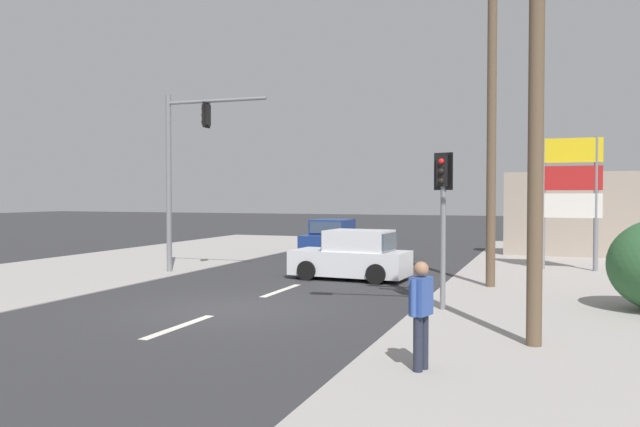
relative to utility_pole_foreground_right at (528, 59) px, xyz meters
name	(u,v)px	position (x,y,z in m)	size (l,w,h in m)	color
ground_plane	(228,309)	(-6.48, 1.33, -4.92)	(140.00, 140.00, 0.00)	#303033
lane_dash_near	(179,327)	(-6.48, -0.67, -4.91)	(0.20, 2.40, 0.01)	silver
lane_dash_mid	(281,290)	(-6.48, 4.33, -4.91)	(0.20, 2.40, 0.01)	silver
lane_dash_far	(339,270)	(-6.48, 9.33, -4.91)	(0.20, 2.40, 0.01)	silver
kerb_left_verge	(61,273)	(-14.98, 5.33, -4.90)	(8.00, 40.00, 0.02)	#A39E99
utility_pole_foreground_right	(528,59)	(0.00, 0.00, 0.00)	(3.77, 0.64, 9.12)	brown
utility_pole_midground_right	(492,87)	(-1.17, 6.92, 0.72)	(1.80, 0.26, 10.79)	brown
traffic_signal_mast	(183,159)	(-11.17, 6.81, -1.08)	(3.69, 0.44, 6.00)	slate
pedestal_signal_right_kerb	(443,204)	(-1.87, 2.89, -2.50)	(0.44, 0.31, 3.56)	slate
shopping_plaza_sign	(569,184)	(1.02, 11.92, -1.93)	(2.10, 0.16, 4.60)	slate
sedan_oncoming_near	(333,239)	(-8.49, 14.48, -4.21)	(1.96, 4.27, 1.56)	navy
hatchback_receding_far	(353,257)	(-5.34, 7.24, -4.21)	(3.72, 1.95, 1.53)	silver
pedestrian_at_kerb	(421,309)	(-1.39, -2.15, -3.99)	(0.31, 0.54, 1.63)	#232838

